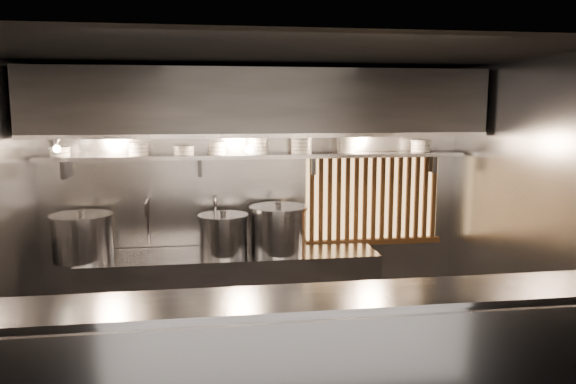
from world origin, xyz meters
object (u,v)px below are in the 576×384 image
object	(u,v)px
heat_lamp	(54,142)
pendant_bulb	(249,149)
stock_pot_mid	(278,229)
stock_pot_right	(223,234)
stock_pot_left	(82,237)

from	to	relation	value
heat_lamp	pendant_bulb	bearing A→B (deg)	11.00
pendant_bulb	stock_pot_mid	xyz separation A→B (m)	(0.29, -0.09, -0.82)
pendant_bulb	stock_pot_right	xyz separation A→B (m)	(-0.28, -0.11, -0.85)
stock_pot_mid	stock_pot_right	bearing A→B (deg)	-178.04
pendant_bulb	stock_pot_mid	distance (m)	0.87
heat_lamp	stock_pot_mid	distance (m)	2.30
heat_lamp	stock_pot_left	bearing A→B (deg)	59.93
stock_pot_mid	stock_pot_right	xyz separation A→B (m)	(-0.57, -0.02, -0.03)
pendant_bulb	heat_lamp	bearing A→B (deg)	-169.00
stock_pot_left	stock_pot_mid	bearing A→B (deg)	0.05
stock_pot_mid	stock_pot_right	world-z (taller)	stock_pot_mid
heat_lamp	stock_pot_mid	size ratio (longest dim) A/B	0.54
stock_pot_left	stock_pot_right	size ratio (longest dim) A/B	1.29
heat_lamp	stock_pot_right	bearing A→B (deg)	8.89
stock_pot_right	stock_pot_mid	bearing A→B (deg)	1.96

